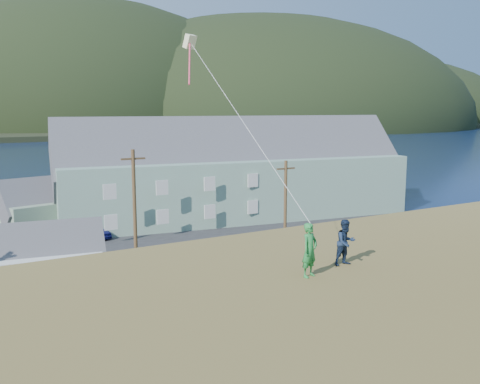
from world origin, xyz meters
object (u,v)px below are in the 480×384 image
at_px(shed_white, 50,259).
at_px(kite_flyer_green, 310,250).
at_px(kite_flyer_navy, 346,242).
at_px(shed_palegreen_far, 51,205).
at_px(lodge, 235,171).

distance_m(shed_white, kite_flyer_green, 24.89).
height_order(shed_white, kite_flyer_navy, kite_flyer_navy).
distance_m(shed_palegreen_far, kite_flyer_green, 43.29).
bearing_deg(kite_flyer_navy, shed_white, 104.26).
height_order(lodge, shed_white, lodge).
distance_m(lodge, kite_flyer_green, 44.13).
height_order(shed_palegreen_far, kite_flyer_navy, kite_flyer_navy).
bearing_deg(lodge, shed_white, -137.56).
bearing_deg(shed_palegreen_far, kite_flyer_navy, -99.62).
bearing_deg(kite_flyer_navy, kite_flyer_green, -166.10).
distance_m(shed_white, shed_palegreen_far, 19.36).
distance_m(lodge, shed_palegreen_far, 19.97).
relative_size(lodge, shed_white, 5.13).
bearing_deg(shed_palegreen_far, shed_white, -112.84).
height_order(kite_flyer_green, kite_flyer_navy, kite_flyer_green).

